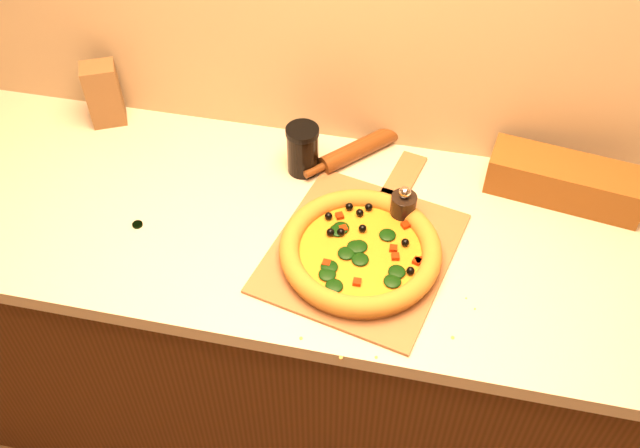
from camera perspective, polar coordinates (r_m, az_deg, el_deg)
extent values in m
cube|color=#44270E|center=(2.04, 0.36, -9.16)|extent=(2.80, 0.65, 0.86)
cube|color=beige|center=(1.68, 0.43, -0.64)|extent=(2.84, 0.68, 0.04)
cube|color=brown|center=(1.61, 3.32, -2.27)|extent=(0.47, 0.50, 0.01)
cube|color=brown|center=(1.80, 6.74, 3.84)|extent=(0.10, 0.18, 0.01)
cylinder|color=#A76229|center=(1.59, 3.22, -2.50)|extent=(0.34, 0.34, 0.02)
cylinder|color=gold|center=(1.58, 3.24, -2.20)|extent=(0.29, 0.29, 0.01)
torus|color=#97581B|center=(1.58, 3.25, -2.02)|extent=(0.36, 0.36, 0.04)
ellipsoid|color=black|center=(1.59, 5.33, -1.45)|extent=(0.04, 0.04, 0.01)
sphere|color=black|center=(1.56, 1.58, -2.22)|extent=(0.02, 0.02, 0.02)
cube|color=maroon|center=(1.54, 3.69, -3.58)|extent=(0.02, 0.02, 0.01)
cylinder|color=black|center=(1.72, -14.40, -0.04)|extent=(0.03, 0.03, 0.01)
cylinder|color=black|center=(1.66, 6.64, 1.14)|extent=(0.06, 0.06, 0.08)
sphere|color=silver|center=(1.62, 6.81, 2.52)|extent=(0.03, 0.03, 0.03)
cylinder|color=#53270E|center=(1.84, 3.29, 6.08)|extent=(0.20, 0.21, 0.05)
cylinder|color=#53270E|center=(1.91, 6.79, 7.71)|extent=(0.05, 0.05, 0.02)
cylinder|color=#53270E|center=(1.77, -0.46, 4.30)|extent=(0.05, 0.05, 0.02)
cube|color=#613212|center=(1.80, 19.02, 3.30)|extent=(0.38, 0.17, 0.10)
cube|color=brown|center=(1.99, -16.92, 9.92)|extent=(0.11, 0.10, 0.17)
cylinder|color=black|center=(1.77, -1.39, 5.78)|extent=(0.08, 0.08, 0.12)
cylinder|color=black|center=(1.73, -1.43, 7.42)|extent=(0.08, 0.08, 0.01)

